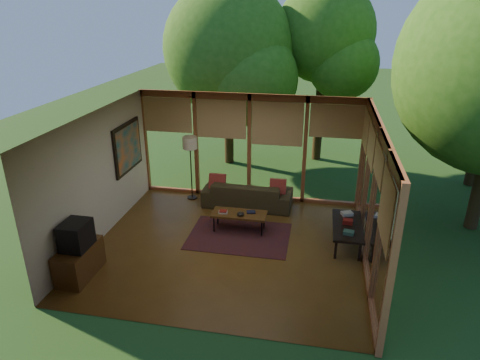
% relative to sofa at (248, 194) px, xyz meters
% --- Properties ---
extents(floor, '(5.50, 5.50, 0.00)m').
position_rel_sofa_xyz_m(floor, '(-0.05, -2.00, -0.32)').
color(floor, brown).
rests_on(floor, ground).
extents(ceiling, '(5.50, 5.50, 0.00)m').
position_rel_sofa_xyz_m(ceiling, '(-0.05, -2.00, 2.38)').
color(ceiling, white).
rests_on(ceiling, ground).
extents(wall_left, '(0.04, 5.00, 2.70)m').
position_rel_sofa_xyz_m(wall_left, '(-2.80, -2.00, 1.03)').
color(wall_left, beige).
rests_on(wall_left, ground).
extents(wall_front, '(5.50, 0.04, 2.70)m').
position_rel_sofa_xyz_m(wall_front, '(-0.05, -4.50, 1.03)').
color(wall_front, beige).
rests_on(wall_front, ground).
extents(window_wall_back, '(5.50, 0.12, 2.70)m').
position_rel_sofa_xyz_m(window_wall_back, '(-0.05, 0.50, 1.03)').
color(window_wall_back, '#98532F').
rests_on(window_wall_back, ground).
extents(window_wall_right, '(0.12, 5.00, 2.70)m').
position_rel_sofa_xyz_m(window_wall_right, '(2.70, -2.00, 1.03)').
color(window_wall_right, '#98532F').
rests_on(window_wall_right, ground).
extents(tree_nw, '(3.79, 3.79, 5.36)m').
position_rel_sofa_xyz_m(tree_nw, '(-1.12, 3.09, 3.13)').
color(tree_nw, '#322512').
rests_on(tree_nw, ground).
extents(tree_ne, '(2.93, 2.93, 5.35)m').
position_rel_sofa_xyz_m(tree_ne, '(1.58, 3.95, 3.55)').
color(tree_ne, '#322512').
rests_on(tree_ne, ground).
extents(rug, '(2.16, 1.53, 0.01)m').
position_rel_sofa_xyz_m(rug, '(0.09, -1.55, -0.31)').
color(rug, maroon).
rests_on(rug, floor).
extents(sofa, '(2.20, 0.90, 0.64)m').
position_rel_sofa_xyz_m(sofa, '(0.00, 0.00, 0.00)').
color(sofa, '#39321C').
rests_on(sofa, floor).
extents(pillow_left, '(0.41, 0.22, 0.43)m').
position_rel_sofa_xyz_m(pillow_left, '(-0.75, -0.05, 0.27)').
color(pillow_left, maroon).
rests_on(pillow_left, sofa).
extents(pillow_right, '(0.39, 0.21, 0.41)m').
position_rel_sofa_xyz_m(pillow_right, '(0.75, -0.05, 0.26)').
color(pillow_right, maroon).
rests_on(pillow_right, sofa).
extents(ct_book_lower, '(0.22, 0.18, 0.03)m').
position_rel_sofa_xyz_m(ct_book_lower, '(-0.31, -1.34, 0.12)').
color(ct_book_lower, '#B0A7A0').
rests_on(ct_book_lower, coffee_table).
extents(ct_book_upper, '(0.17, 0.14, 0.03)m').
position_rel_sofa_xyz_m(ct_book_upper, '(-0.31, -1.34, 0.15)').
color(ct_book_upper, maroon).
rests_on(ct_book_upper, coffee_table).
extents(ct_book_side, '(0.22, 0.18, 0.03)m').
position_rel_sofa_xyz_m(ct_book_side, '(0.29, -1.21, 0.12)').
color(ct_book_side, black).
rests_on(ct_book_side, coffee_table).
extents(ct_bowl, '(0.16, 0.16, 0.07)m').
position_rel_sofa_xyz_m(ct_bowl, '(0.09, -1.39, 0.14)').
color(ct_bowl, black).
rests_on(ct_bowl, coffee_table).
extents(media_cabinet, '(0.50, 1.00, 0.60)m').
position_rel_sofa_xyz_m(media_cabinet, '(-2.52, -3.51, -0.02)').
color(media_cabinet, '#553317').
rests_on(media_cabinet, floor).
extents(television, '(0.45, 0.55, 0.50)m').
position_rel_sofa_xyz_m(television, '(-2.50, -3.51, 0.53)').
color(television, black).
rests_on(television, media_cabinet).
extents(console_book_a, '(0.23, 0.18, 0.07)m').
position_rel_sofa_xyz_m(console_book_a, '(2.35, -1.83, 0.17)').
color(console_book_a, '#32574C').
rests_on(console_book_a, side_console).
extents(console_book_b, '(0.21, 0.17, 0.09)m').
position_rel_sofa_xyz_m(console_book_b, '(2.35, -1.38, 0.18)').
color(console_book_b, maroon).
rests_on(console_book_b, side_console).
extents(console_book_c, '(0.29, 0.25, 0.06)m').
position_rel_sofa_xyz_m(console_book_c, '(2.35, -0.98, 0.17)').
color(console_book_c, '#B0A7A0').
rests_on(console_book_c, side_console).
extents(floor_lamp, '(0.36, 0.36, 1.65)m').
position_rel_sofa_xyz_m(floor_lamp, '(-1.48, 0.16, 1.09)').
color(floor_lamp, black).
rests_on(floor_lamp, floor).
extents(coffee_table, '(1.20, 0.50, 0.43)m').
position_rel_sofa_xyz_m(coffee_table, '(0.04, -1.29, 0.07)').
color(coffee_table, '#553317').
rests_on(coffee_table, floor).
extents(side_console, '(0.60, 1.40, 0.46)m').
position_rel_sofa_xyz_m(side_console, '(2.35, -1.43, 0.09)').
color(side_console, black).
rests_on(side_console, floor).
extents(wall_painting, '(0.06, 1.35, 1.15)m').
position_rel_sofa_xyz_m(wall_painting, '(-2.76, -0.60, 1.23)').
color(wall_painting, black).
rests_on(wall_painting, wall_left).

